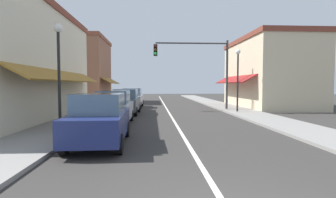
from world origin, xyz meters
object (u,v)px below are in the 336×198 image
object	(u,v)px
parked_car_far_left	(133,98)
parked_car_second_left	(114,108)
street_lamp_left_near	(59,59)
parked_car_nearest_left	(100,119)
traffic_signal_mast_arm	(201,62)
parked_car_third_left	(126,102)
street_lamp_right_mid	(238,70)

from	to	relation	value
parked_car_far_left	parked_car_second_left	bearing A→B (deg)	-89.73
street_lamp_left_near	parked_car_nearest_left	bearing A→B (deg)	-47.16
parked_car_nearest_left	parked_car_second_left	size ratio (longest dim) A/B	1.01
parked_car_far_left	street_lamp_left_near	distance (m)	12.84
parked_car_second_left	street_lamp_left_near	xyz separation A→B (m)	(-1.95, -2.23, 2.26)
traffic_signal_mast_arm	street_lamp_left_near	xyz separation A→B (m)	(-7.86, -9.38, -0.78)
parked_car_third_left	traffic_signal_mast_arm	size ratio (longest dim) A/B	0.69
parked_car_nearest_left	street_lamp_left_near	bearing A→B (deg)	131.74
parked_car_far_left	traffic_signal_mast_arm	xyz separation A→B (m)	(5.73, -3.07, 3.05)
traffic_signal_mast_arm	street_lamp_left_near	world-z (taller)	traffic_signal_mast_arm
parked_car_nearest_left	street_lamp_left_near	world-z (taller)	street_lamp_left_near
parked_car_second_left	parked_car_third_left	distance (m)	5.00
parked_car_third_left	street_lamp_right_mid	world-z (taller)	street_lamp_right_mid
parked_car_third_left	street_lamp_left_near	world-z (taller)	street_lamp_left_near
parked_car_second_left	traffic_signal_mast_arm	size ratio (longest dim) A/B	0.68
parked_car_far_left	parked_car_nearest_left	bearing A→B (deg)	-88.62
parked_car_nearest_left	street_lamp_right_mid	world-z (taller)	street_lamp_right_mid
parked_car_third_left	traffic_signal_mast_arm	xyz separation A→B (m)	(5.77, 2.16, 3.05)
parked_car_third_left	street_lamp_left_near	size ratio (longest dim) A/B	0.89
parked_car_second_left	street_lamp_left_near	world-z (taller)	street_lamp_left_near
parked_car_far_left	traffic_signal_mast_arm	bearing A→B (deg)	-26.91
parked_car_second_left	street_lamp_left_near	bearing A→B (deg)	-131.39
street_lamp_left_near	traffic_signal_mast_arm	bearing A→B (deg)	50.03
parked_car_third_left	street_lamp_right_mid	distance (m)	8.42
parked_car_third_left	parked_car_far_left	world-z (taller)	same
traffic_signal_mast_arm	parked_car_third_left	bearing A→B (deg)	-159.51
parked_car_second_left	traffic_signal_mast_arm	world-z (taller)	traffic_signal_mast_arm
parked_car_second_left	street_lamp_right_mid	world-z (taller)	street_lamp_right_mid
parked_car_nearest_left	street_lamp_right_mid	size ratio (longest dim) A/B	0.89
parked_car_second_left	parked_car_third_left	bearing A→B (deg)	88.20
traffic_signal_mast_arm	street_lamp_left_near	bearing A→B (deg)	-129.97
parked_car_second_left	parked_car_nearest_left	bearing A→B (deg)	-87.66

